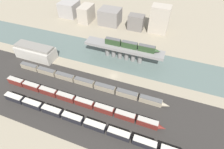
# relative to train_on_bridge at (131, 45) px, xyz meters

# --- Properties ---
(ground_plane) EXTENTS (400.00, 400.00, 0.00)m
(ground_plane) POSITION_rel_train_on_bridge_xyz_m (-4.67, -18.26, -11.53)
(ground_plane) COLOR gray
(railbed_yard) EXTENTS (280.00, 42.00, 0.01)m
(railbed_yard) POSITION_rel_train_on_bridge_xyz_m (-4.67, -42.26, -11.53)
(railbed_yard) COLOR #282623
(railbed_yard) RESTS_ON ground
(river_water) EXTENTS (320.00, 26.97, 0.01)m
(river_water) POSITION_rel_train_on_bridge_xyz_m (-4.67, 0.00, -11.53)
(river_water) COLOR #4C5B56
(river_water) RESTS_ON ground
(bridge) EXTENTS (51.49, 8.26, 9.48)m
(bridge) POSITION_rel_train_on_bridge_xyz_m (-4.67, 0.00, -4.53)
(bridge) COLOR slate
(bridge) RESTS_ON ground
(train_on_bridge) EXTENTS (35.39, 2.67, 4.20)m
(train_on_bridge) POSITION_rel_train_on_bridge_xyz_m (0.00, 0.00, 0.00)
(train_on_bridge) COLOR #23381E
(train_on_bridge) RESTS_ON bridge
(train_yard_near) EXTENTS (93.53, 2.96, 3.63)m
(train_yard_near) POSITION_rel_train_on_bridge_xyz_m (-5.27, -53.32, -9.75)
(train_yard_near) COLOR black
(train_yard_near) RESTS_ON ground
(train_yard_mid) EXTENTS (88.33, 2.72, 3.91)m
(train_yard_mid) POSITION_rel_train_on_bridge_xyz_m (-15.44, -43.62, -9.61)
(train_yard_mid) COLOR #5B1E19
(train_yard_mid) RESTS_ON ground
(train_yard_far) EXTENTS (91.29, 2.75, 3.52)m
(train_yard_far) POSITION_rel_train_on_bridge_xyz_m (-16.62, -30.33, -9.80)
(train_yard_far) COLOR gray
(train_yard_far) RESTS_ON ground
(warehouse_building) EXTENTS (26.47, 10.42, 9.15)m
(warehouse_building) POSITION_rel_train_on_bridge_xyz_m (-59.42, -18.85, -7.18)
(warehouse_building) COLOR #9E998E
(warehouse_building) RESTS_ON ground
(city_block_far_left) EXTENTS (15.48, 15.52, 12.69)m
(city_block_far_left) POSITION_rel_train_on_bridge_xyz_m (-71.04, 44.75, -5.19)
(city_block_far_left) COLOR gray
(city_block_far_left) RESTS_ON ground
(city_block_left) EXTENTS (9.62, 15.85, 13.61)m
(city_block_left) POSITION_rel_train_on_bridge_xyz_m (-51.45, 40.24, -4.73)
(city_block_left) COLOR gray
(city_block_left) RESTS_ON ground
(city_block_center) EXTENTS (17.24, 14.45, 12.86)m
(city_block_center) POSITION_rel_train_on_bridge_xyz_m (-30.49, 42.99, -5.10)
(city_block_center) COLOR slate
(city_block_center) RESTS_ON ground
(city_block_right) EXTENTS (12.28, 8.18, 12.15)m
(city_block_right) POSITION_rel_train_on_bridge_xyz_m (-7.18, 41.07, -5.46)
(city_block_right) COLOR #605B56
(city_block_right) RESTS_ON ground
(city_block_far_right) EXTENTS (14.30, 10.37, 21.02)m
(city_block_far_right) POSITION_rel_train_on_bridge_xyz_m (10.46, 43.73, -1.02)
(city_block_far_right) COLOR gray
(city_block_far_right) RESTS_ON ground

